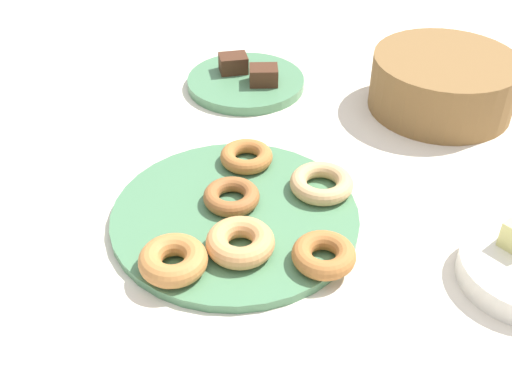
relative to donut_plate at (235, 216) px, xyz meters
The scene contains 12 objects.
ground_plane 0.01m from the donut_plate, ahead, with size 2.40×2.40×0.00m, color beige.
donut_plate is the anchor object (origin of this frame).
donut_0 0.12m from the donut_plate, 159.23° to the left, with size 0.08×0.08×0.02m, color #AD6B33.
donut_1 0.08m from the donut_plate, ahead, with size 0.09×0.09×0.03m, color tan.
donut_2 0.13m from the donut_plate, 47.41° to the right, with size 0.09×0.09×0.03m, color #BC7A3D.
donut_3 0.15m from the donut_plate, 35.45° to the left, with size 0.08×0.08×0.03m, color #AD6B33.
donut_4 0.13m from the donut_plate, 98.51° to the left, with size 0.09×0.09×0.02m, color tan.
donut_5 0.03m from the donut_plate, 169.93° to the right, with size 0.08×0.08×0.02m, color #995B2D.
cake_plate 0.38m from the donut_plate, 164.76° to the left, with size 0.22×0.22×0.02m, color #4C7F56.
brownie_near 0.41m from the donut_plate, 168.14° to the left, with size 0.04×0.05×0.03m, color #472819.
brownie_far 0.37m from the donut_plate, 159.52° to the left, with size 0.04×0.05×0.03m, color #472819.
basket 0.47m from the donut_plate, 117.20° to the left, with size 0.25×0.25×0.10m, color brown.
Camera 1 is at (0.65, -0.13, 0.56)m, focal length 43.69 mm.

